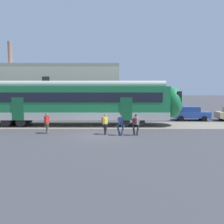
# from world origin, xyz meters

# --- Properties ---
(ground_plane) EXTENTS (160.00, 160.00, 0.00)m
(ground_plane) POSITION_xyz_m (0.00, 0.00, 0.00)
(ground_plane) COLOR #38383D
(pedestrian_red) EXTENTS (0.50, 0.67, 1.67)m
(pedestrian_red) POSITION_xyz_m (-4.16, 0.81, 0.96)
(pedestrian_red) COLOR #6B6051
(pedestrian_red) RESTS_ON ground
(pedestrian_yellow) EXTENTS (0.52, 0.67, 1.67)m
(pedestrian_yellow) POSITION_xyz_m (0.56, 0.37, 0.99)
(pedestrian_yellow) COLOR #28282D
(pedestrian_yellow) RESTS_ON ground
(pedestrian_navy) EXTENTS (0.69, 0.54, 1.67)m
(pedestrian_navy) POSITION_xyz_m (1.78, -0.04, 0.96)
(pedestrian_navy) COLOR navy
(pedestrian_navy) RESTS_ON ground
(pedestrian_grey) EXTENTS (0.67, 0.53, 1.67)m
(pedestrian_grey) POSITION_xyz_m (2.97, 0.00, 0.99)
(pedestrian_grey) COLOR #28282D
(pedestrian_grey) RESTS_ON ground
(parked_car_blue) EXTENTS (4.08, 1.92, 1.54)m
(parked_car_blue) POSITION_xyz_m (9.88, 8.75, 0.78)
(parked_car_blue) COLOR #284799
(parked_car_blue) RESTS_ON ground
(background_building) EXTENTS (16.60, 5.00, 9.20)m
(background_building) POSITION_xyz_m (-6.37, 12.31, 3.21)
(background_building) COLOR beige
(background_building) RESTS_ON ground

